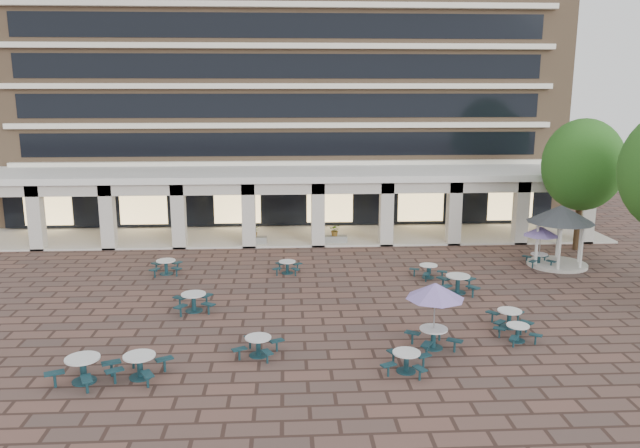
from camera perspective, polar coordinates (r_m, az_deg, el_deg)
The scene contains 20 objects.
ground at distance 26.72m, azimuth -3.39°, elevation -8.63°, with size 120.00×120.00×0.00m, color brown.
apartment_building at distance 50.53m, azimuth -3.47°, elevation 15.73°, with size 40.00×15.50×25.20m.
retail_arcade at distance 40.30m, azimuth -3.37°, elevation 2.93°, with size 42.00×6.60×4.40m.
picnic_table_0 at distance 22.24m, azimuth -16.15°, elevation -12.21°, with size 2.13×2.13×0.81m.
picnic_table_1 at distance 22.53m, azimuth -20.84°, elevation -12.15°, with size 2.33×2.33×0.86m.
picnic_table_2 at distance 25.46m, azimuth 17.61°, elevation -9.35°, with size 1.68×1.68×0.65m.
picnic_table_3 at distance 26.74m, azimuth 16.92°, elevation -8.15°, with size 1.71×1.71×0.73m.
picnic_table_5 at distance 23.15m, azimuth -5.67°, elevation -10.91°, with size 1.92×1.92×0.72m.
picnic_table_6 at distance 23.45m, azimuth 10.48°, elevation -6.26°, with size 2.19×2.19×2.53m.
picnic_table_7 at distance 22.04m, azimuth 7.90°, elevation -12.20°, with size 1.94×1.94×0.72m.
picnic_table_8 at distance 33.69m, azimuth -13.90°, elevation -3.72°, with size 1.83×1.83×0.75m.
picnic_table_9 at distance 27.92m, azimuth -11.47°, elevation -6.88°, with size 2.03×2.03×0.80m.
picnic_table_10 at distance 30.45m, azimuth 12.48°, elevation -5.24°, with size 2.14×2.14×0.86m.
picnic_table_11 at distance 35.93m, azimuth 19.55°, elevation -0.76°, with size 1.90×1.90×2.19m.
picnic_table_12 at distance 32.89m, azimuth -3.01°, elevation -3.86°, with size 1.62×1.62×0.66m.
picnic_table_13 at distance 32.56m, azimuth 9.87°, elevation -4.16°, with size 1.89×1.89×0.69m.
gazebo at distance 36.17m, azimuth 21.13°, elevation 0.27°, with size 3.59×3.59×3.34m.
tree_east_c at distance 39.96m, azimuth 22.90°, elevation 5.00°, with size 4.72×4.72×7.86m.
planter_left at distance 38.99m, azimuth -5.99°, elevation -1.24°, with size 1.50×0.61×1.20m.
planter_right at distance 39.04m, azimuth 1.38°, elevation -1.08°, with size 1.50×0.67×1.27m.
Camera 1 is at (0.21, -24.97, 9.51)m, focal length 35.00 mm.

